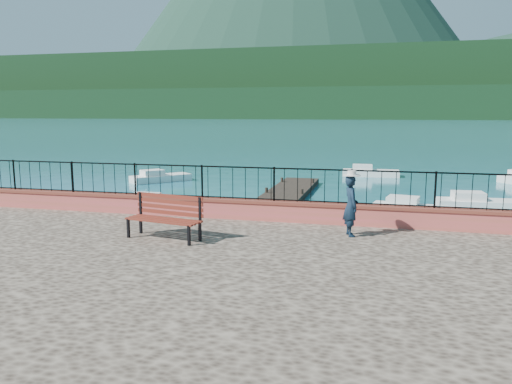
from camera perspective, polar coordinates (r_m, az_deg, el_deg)
The scene contains 14 objects.
ground at distance 11.40m, azimuth -0.50°, elevation -13.16°, with size 2000.00×2000.00×0.00m, color #19596B.
parapet at distance 14.44m, azimuth 3.22°, elevation -2.19°, with size 28.00×0.46×0.58m, color #CC4A53.
railing at distance 14.31m, azimuth 3.25°, elevation 0.81°, with size 27.00×0.05×0.95m, color black.
dock at distance 23.07m, azimuth 2.26°, elevation -1.28°, with size 2.00×16.00×0.30m, color #2D231C.
far_forest at distance 310.25m, azimuth 13.92°, elevation 9.77°, with size 900.00×60.00×18.00m, color black.
foothills at distance 370.63m, azimuth 14.07°, elevation 11.63°, with size 900.00×120.00×44.00m, color black.
park_bench at distance 12.61m, azimuth -10.41°, elevation -3.87°, with size 2.03×0.99×1.08m.
person at distance 12.84m, azimuth 10.79°, elevation -1.56°, with size 0.57×0.37×1.55m, color #101F30.
hat at distance 12.72m, azimuth 10.90°, elevation 2.14°, with size 0.44×0.44×0.12m, color silver.
boat_0 at distance 22.29m, azimuth -11.37°, elevation -1.17°, with size 3.42×1.30×0.80m, color silver.
boat_1 at distance 21.99m, azimuth 17.80°, elevation -1.58°, with size 3.59×1.30×0.80m, color silver.
boat_2 at distance 24.50m, azimuth 24.38°, elevation -0.89°, with size 3.84×1.30×0.80m, color silver.
boat_3 at distance 31.75m, azimuth -10.83°, elevation 1.89°, with size 3.68×1.30×0.80m, color white.
boat_4 at distance 34.71m, azimuth 12.98°, elevation 2.43°, with size 3.73×1.30×0.80m, color silver.
Camera 1 is at (2.68, -10.20, 4.33)m, focal length 35.00 mm.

